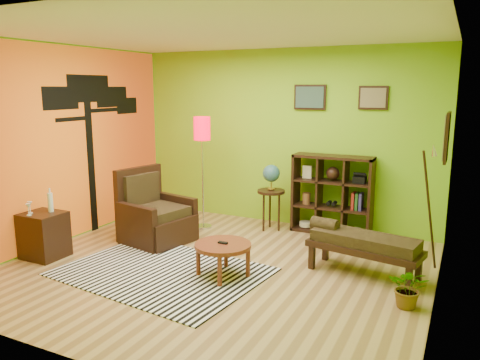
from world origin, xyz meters
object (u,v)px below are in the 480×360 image
at_px(coffee_table, 223,248).
at_px(bench, 361,243).
at_px(armchair, 154,219).
at_px(side_cabinet, 44,235).
at_px(potted_plant, 409,292).
at_px(globe_table, 271,181).
at_px(cube_shelf, 333,195).
at_px(floor_lamp, 202,139).

relative_size(coffee_table, bench, 0.48).
relative_size(coffee_table, armchair, 0.63).
distance_m(armchair, side_cabinet, 1.49).
relative_size(bench, potted_plant, 3.24).
bearing_deg(globe_table, armchair, -137.34).
height_order(armchair, side_cabinet, armchair).
height_order(side_cabinet, cube_shelf, cube_shelf).
relative_size(globe_table, cube_shelf, 0.86).
bearing_deg(cube_shelf, floor_lamp, -162.16).
bearing_deg(bench, armchair, -179.29).
height_order(armchair, floor_lamp, floor_lamp).
bearing_deg(armchair, bench, 0.71).
distance_m(globe_table, cube_shelf, 0.96).
relative_size(coffee_table, side_cabinet, 0.73).
bearing_deg(cube_shelf, bench, -62.86).
distance_m(coffee_table, bench, 1.64).
bearing_deg(cube_shelf, potted_plant, -57.08).
relative_size(floor_lamp, potted_plant, 4.11).
distance_m(side_cabinet, bench, 4.05).
height_order(side_cabinet, floor_lamp, floor_lamp).
xyz_separation_m(globe_table, cube_shelf, (0.91, 0.25, -0.18)).
bearing_deg(floor_lamp, side_cabinet, -120.25).
distance_m(bench, potted_plant, 0.94).
xyz_separation_m(coffee_table, potted_plant, (2.06, 0.12, -0.18)).
bearing_deg(cube_shelf, coffee_table, -107.57).
xyz_separation_m(coffee_table, side_cabinet, (-2.41, -0.45, -0.05)).
height_order(globe_table, cube_shelf, cube_shelf).
bearing_deg(bench, floor_lamp, 162.80).
height_order(side_cabinet, potted_plant, side_cabinet).
bearing_deg(globe_table, coffee_table, -84.11).
bearing_deg(potted_plant, side_cabinet, -172.65).
xyz_separation_m(floor_lamp, bench, (2.65, -0.82, -1.03)).
distance_m(cube_shelf, potted_plant, 2.54).
bearing_deg(floor_lamp, armchair, -110.43).
bearing_deg(floor_lamp, bench, -17.20).
distance_m(coffee_table, globe_table, 2.03).
relative_size(side_cabinet, globe_table, 0.89).
bearing_deg(armchair, globe_table, 42.66).
bearing_deg(side_cabinet, globe_table, 47.68).
height_order(coffee_table, bench, bench).
distance_m(floor_lamp, cube_shelf, 2.17).
xyz_separation_m(side_cabinet, floor_lamp, (1.20, 2.06, 1.12)).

